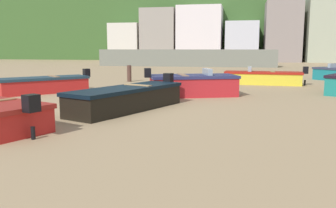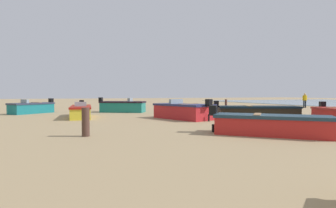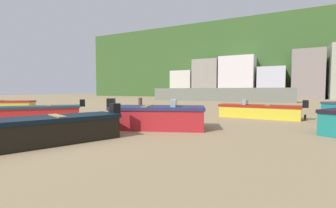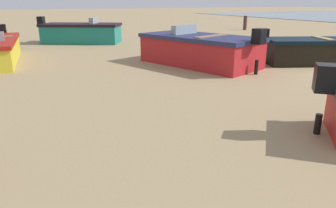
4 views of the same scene
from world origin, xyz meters
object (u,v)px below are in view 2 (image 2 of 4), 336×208
(boat_yellow_8, at_px, (81,111))
(beach_walker_foreground, at_px, (305,99))
(boat_red_9, at_px, (271,125))
(boat_red_0, at_px, (183,111))
(boat_teal_3, at_px, (32,108))
(boat_teal_4, at_px, (123,107))
(mooring_post_mid_beach, at_px, (86,122))
(boat_black_5, at_px, (257,112))
(mooring_post_near_water, at_px, (226,104))

(boat_yellow_8, bearing_deg, beach_walker_foreground, -167.35)
(boat_yellow_8, height_order, boat_red_9, same)
(boat_red_0, relative_size, boat_yellow_8, 0.89)
(boat_teal_3, xyz_separation_m, boat_teal_4, (-1.14, -6.93, 0.03))
(boat_red_9, relative_size, mooring_post_mid_beach, 3.80)
(boat_red_0, distance_m, boat_black_5, 4.50)
(boat_black_5, bearing_deg, boat_teal_4, -121.93)
(boat_yellow_8, bearing_deg, mooring_post_mid_beach, 92.41)
(boat_red_0, bearing_deg, boat_red_9, -107.22)
(mooring_post_near_water, height_order, beach_walker_foreground, beach_walker_foreground)
(boat_teal_3, height_order, boat_yellow_8, boat_teal_3)
(boat_black_5, bearing_deg, boat_yellow_8, -94.64)
(boat_red_0, height_order, beach_walker_foreground, beach_walker_foreground)
(mooring_post_near_water, bearing_deg, mooring_post_mid_beach, 133.23)
(boat_black_5, xyz_separation_m, mooring_post_mid_beach, (-3.14, 10.20, 0.11))
(boat_teal_4, height_order, boat_black_5, boat_teal_4)
(mooring_post_near_water, distance_m, mooring_post_mid_beach, 21.22)
(boat_black_5, relative_size, mooring_post_mid_beach, 4.84)
(boat_yellow_8, distance_m, boat_red_9, 12.06)
(boat_black_5, distance_m, beach_walker_foreground, 16.01)
(boat_red_0, distance_m, boat_red_9, 7.02)
(boat_teal_4, xyz_separation_m, beach_walker_foreground, (-0.32, -19.94, 0.48))
(boat_red_0, xyz_separation_m, mooring_post_mid_beach, (-4.83, 6.03, 0.04))
(boat_yellow_8, height_order, mooring_post_mid_beach, boat_yellow_8)
(boat_black_5, bearing_deg, beach_walker_foreground, 144.69)
(mooring_post_near_water, bearing_deg, boat_teal_3, 94.10)
(boat_red_0, height_order, boat_teal_3, boat_red_0)
(boat_black_5, relative_size, boat_yellow_8, 1.07)
(boat_black_5, distance_m, mooring_post_near_water, 12.55)
(boat_black_5, xyz_separation_m, boat_red_9, (-5.32, 3.80, -0.02))
(boat_red_0, bearing_deg, boat_teal_3, 117.42)
(boat_teal_3, bearing_deg, beach_walker_foreground, -134.82)
(boat_teal_4, distance_m, beach_walker_foreground, 19.95)
(mooring_post_near_water, bearing_deg, boat_black_5, 155.20)
(boat_teal_4, bearing_deg, boat_red_0, 46.30)
(boat_teal_4, distance_m, boat_yellow_8, 5.23)
(boat_teal_4, distance_m, boat_black_5, 11.00)
(boat_red_0, distance_m, mooring_post_mid_beach, 7.72)
(mooring_post_near_water, distance_m, beach_walker_foreground, 8.71)
(boat_teal_4, relative_size, boat_yellow_8, 0.84)
(boat_teal_3, relative_size, boat_yellow_8, 0.71)
(boat_black_5, height_order, beach_walker_foreground, beach_walker_foreground)
(boat_teal_3, height_order, boat_red_9, boat_teal_3)
(boat_red_9, bearing_deg, beach_walker_foreground, 171.08)
(boat_black_5, bearing_deg, boat_teal_3, -104.72)
(mooring_post_mid_beach, height_order, beach_walker_foreground, beach_walker_foreground)
(boat_red_0, xyz_separation_m, boat_red_9, (-7.01, -0.37, -0.09))
(mooring_post_mid_beach, bearing_deg, beach_walker_foreground, -63.66)
(boat_teal_4, bearing_deg, beach_walker_foreground, 117.96)
(boat_black_5, xyz_separation_m, beach_walker_foreground, (8.59, -13.50, 0.55))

